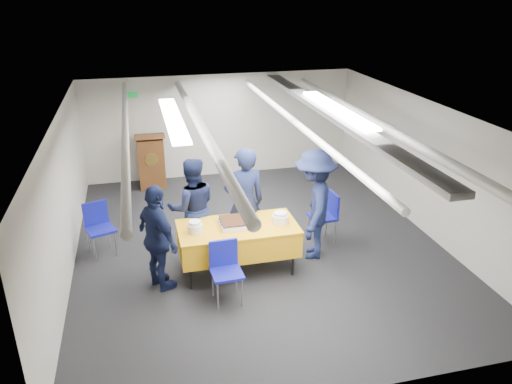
% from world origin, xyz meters
% --- Properties ---
extents(ground, '(7.00, 7.00, 0.00)m').
position_xyz_m(ground, '(0.00, 0.00, 0.00)').
color(ground, black).
rests_on(ground, ground).
extents(room_shell, '(6.00, 7.00, 2.30)m').
position_xyz_m(room_shell, '(0.09, 0.41, 1.81)').
color(room_shell, beige).
rests_on(room_shell, ground).
extents(serving_table, '(1.79, 0.90, 0.77)m').
position_xyz_m(serving_table, '(-0.50, -0.76, 0.56)').
color(serving_table, black).
rests_on(serving_table, ground).
extents(sheet_cake, '(0.56, 0.44, 0.10)m').
position_xyz_m(sheet_cake, '(-0.49, -0.72, 0.82)').
color(sheet_cake, white).
rests_on(sheet_cake, serving_table).
extents(plate_stack_left, '(0.22, 0.22, 0.18)m').
position_xyz_m(plate_stack_left, '(-1.15, -0.81, 0.85)').
color(plate_stack_left, white).
rests_on(plate_stack_left, serving_table).
extents(plate_stack_right, '(0.24, 0.24, 0.17)m').
position_xyz_m(plate_stack_right, '(0.15, -0.81, 0.85)').
color(plate_stack_right, white).
rests_on(plate_stack_right, serving_table).
extents(podium, '(0.62, 0.53, 1.25)m').
position_xyz_m(podium, '(-1.60, 3.05, 0.61)').
color(podium, brown).
rests_on(podium, ground).
extents(chair_near, '(0.44, 0.44, 0.87)m').
position_xyz_m(chair_near, '(-0.82, -1.43, 0.53)').
color(chair_near, gray).
rests_on(chair_near, ground).
extents(chair_right, '(0.45, 0.45, 0.87)m').
position_xyz_m(chair_right, '(1.18, -0.13, 0.53)').
color(chair_right, gray).
rests_on(chair_right, ground).
extents(chair_left, '(0.53, 0.53, 0.87)m').
position_xyz_m(chair_left, '(-2.58, 0.35, 0.53)').
color(chair_left, gray).
rests_on(chair_left, ground).
extents(sailor_a, '(0.72, 0.53, 1.84)m').
position_xyz_m(sailor_a, '(-0.29, -0.28, 0.92)').
color(sailor_a, black).
rests_on(sailor_a, ground).
extents(sailor_b, '(0.82, 0.65, 1.66)m').
position_xyz_m(sailor_b, '(-1.09, -0.07, 0.83)').
color(sailor_b, black).
rests_on(sailor_b, ground).
extents(sailor_c, '(0.77, 1.02, 1.60)m').
position_xyz_m(sailor_c, '(-1.69, -0.94, 0.80)').
color(sailor_c, black).
rests_on(sailor_c, ground).
extents(sailor_d, '(1.07, 1.33, 1.80)m').
position_xyz_m(sailor_d, '(0.77, -0.57, 0.90)').
color(sailor_d, black).
rests_on(sailor_d, ground).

